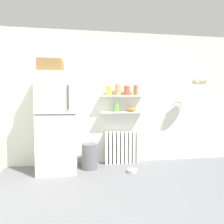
{
  "coord_description": "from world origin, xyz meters",
  "views": [
    {
      "loc": [
        -0.74,
        -1.87,
        1.26
      ],
      "look_at": [
        -0.23,
        1.6,
        1.05
      ],
      "focal_mm": 31.4,
      "sensor_mm": 36.0,
      "label": 1
    }
  ],
  "objects_px": {
    "storage_jar_1": "(118,90)",
    "trash_bin": "(90,156)",
    "refrigerator": "(57,120)",
    "storage_jar_2": "(127,90)",
    "shelf_bowl": "(132,109)",
    "pet_food_bowl": "(132,171)",
    "storage_jar_0": "(109,91)",
    "hanging_fruit_basket": "(199,82)",
    "vase": "(116,107)",
    "radiator": "(122,147)",
    "storage_jar_3": "(136,90)"
  },
  "relations": [
    {
      "from": "storage_jar_3",
      "to": "shelf_bowl",
      "type": "bearing_deg",
      "value": 180.0
    },
    {
      "from": "refrigerator",
      "to": "radiator",
      "type": "height_order",
      "value": "refrigerator"
    },
    {
      "from": "storage_jar_2",
      "to": "storage_jar_3",
      "type": "relative_size",
      "value": 0.93
    },
    {
      "from": "refrigerator",
      "to": "storage_jar_2",
      "type": "relative_size",
      "value": 10.23
    },
    {
      "from": "storage_jar_1",
      "to": "storage_jar_2",
      "type": "bearing_deg",
      "value": 0.0
    },
    {
      "from": "storage_jar_0",
      "to": "hanging_fruit_basket",
      "type": "bearing_deg",
      "value": -8.8
    },
    {
      "from": "storage_jar_2",
      "to": "storage_jar_3",
      "type": "distance_m",
      "value": 0.18
    },
    {
      "from": "storage_jar_0",
      "to": "shelf_bowl",
      "type": "bearing_deg",
      "value": 0.0
    },
    {
      "from": "shelf_bowl",
      "to": "trash_bin",
      "type": "bearing_deg",
      "value": -166.82
    },
    {
      "from": "refrigerator",
      "to": "pet_food_bowl",
      "type": "xyz_separation_m",
      "value": [
        1.29,
        -0.28,
        -0.89
      ]
    },
    {
      "from": "pet_food_bowl",
      "to": "hanging_fruit_basket",
      "type": "xyz_separation_m",
      "value": [
        1.36,
        0.23,
        1.59
      ]
    },
    {
      "from": "shelf_bowl",
      "to": "trash_bin",
      "type": "height_order",
      "value": "shelf_bowl"
    },
    {
      "from": "shelf_bowl",
      "to": "pet_food_bowl",
      "type": "distance_m",
      "value": 1.17
    },
    {
      "from": "refrigerator",
      "to": "pet_food_bowl",
      "type": "distance_m",
      "value": 1.6
    },
    {
      "from": "shelf_bowl",
      "to": "storage_jar_3",
      "type": "bearing_deg",
      "value": -0.0
    },
    {
      "from": "hanging_fruit_basket",
      "to": "storage_jar_1",
      "type": "bearing_deg",
      "value": 170.19
    },
    {
      "from": "trash_bin",
      "to": "hanging_fruit_basket",
      "type": "distance_m",
      "value": 2.51
    },
    {
      "from": "shelf_bowl",
      "to": "pet_food_bowl",
      "type": "height_order",
      "value": "shelf_bowl"
    },
    {
      "from": "storage_jar_1",
      "to": "vase",
      "type": "xyz_separation_m",
      "value": [
        -0.03,
        -0.0,
        -0.34
      ]
    },
    {
      "from": "radiator",
      "to": "storage_jar_1",
      "type": "relative_size",
      "value": 3.26
    },
    {
      "from": "shelf_bowl",
      "to": "trash_bin",
      "type": "xyz_separation_m",
      "value": [
        -0.84,
        -0.2,
        -0.85
      ]
    },
    {
      "from": "radiator",
      "to": "storage_jar_2",
      "type": "bearing_deg",
      "value": -18.54
    },
    {
      "from": "radiator",
      "to": "vase",
      "type": "bearing_deg",
      "value": -165.98
    },
    {
      "from": "storage_jar_1",
      "to": "trash_bin",
      "type": "distance_m",
      "value": 1.37
    },
    {
      "from": "vase",
      "to": "shelf_bowl",
      "type": "relative_size",
      "value": 0.93
    },
    {
      "from": "storage_jar_3",
      "to": "hanging_fruit_basket",
      "type": "relative_size",
      "value": 0.62
    },
    {
      "from": "radiator",
      "to": "pet_food_bowl",
      "type": "relative_size",
      "value": 3.89
    },
    {
      "from": "storage_jar_2",
      "to": "vase",
      "type": "relative_size",
      "value": 1.09
    },
    {
      "from": "storage_jar_1",
      "to": "vase",
      "type": "bearing_deg",
      "value": -180.0
    },
    {
      "from": "vase",
      "to": "shelf_bowl",
      "type": "bearing_deg",
      "value": 0.0
    },
    {
      "from": "storage_jar_2",
      "to": "vase",
      "type": "xyz_separation_m",
      "value": [
        -0.21,
        -0.0,
        -0.33
      ]
    },
    {
      "from": "refrigerator",
      "to": "storage_jar_3",
      "type": "height_order",
      "value": "refrigerator"
    },
    {
      "from": "storage_jar_2",
      "to": "vase",
      "type": "bearing_deg",
      "value": -180.0
    },
    {
      "from": "refrigerator",
      "to": "storage_jar_1",
      "type": "bearing_deg",
      "value": 10.41
    },
    {
      "from": "radiator",
      "to": "storage_jar_3",
      "type": "relative_size",
      "value": 3.36
    },
    {
      "from": "trash_bin",
      "to": "shelf_bowl",
      "type": "bearing_deg",
      "value": 13.18
    },
    {
      "from": "radiator",
      "to": "trash_bin",
      "type": "bearing_deg",
      "value": -160.87
    },
    {
      "from": "storage_jar_3",
      "to": "pet_food_bowl",
      "type": "bearing_deg",
      "value": -110.97
    },
    {
      "from": "radiator",
      "to": "storage_jar_1",
      "type": "xyz_separation_m",
      "value": [
        -0.09,
        -0.03,
        1.14
      ]
    },
    {
      "from": "trash_bin",
      "to": "pet_food_bowl",
      "type": "relative_size",
      "value": 2.61
    },
    {
      "from": "refrigerator",
      "to": "trash_bin",
      "type": "bearing_deg",
      "value": 1.11
    },
    {
      "from": "radiator",
      "to": "trash_bin",
      "type": "relative_size",
      "value": 1.49
    },
    {
      "from": "shelf_bowl",
      "to": "pet_food_bowl",
      "type": "xyz_separation_m",
      "value": [
        -0.1,
        -0.49,
        -1.05
      ]
    },
    {
      "from": "storage_jar_1",
      "to": "hanging_fruit_basket",
      "type": "relative_size",
      "value": 0.64
    },
    {
      "from": "storage_jar_1",
      "to": "hanging_fruit_basket",
      "type": "bearing_deg",
      "value": -9.81
    },
    {
      "from": "radiator",
      "to": "vase",
      "type": "relative_size",
      "value": 3.94
    },
    {
      "from": "radiator",
      "to": "storage_jar_3",
      "type": "height_order",
      "value": "storage_jar_3"
    },
    {
      "from": "storage_jar_2",
      "to": "trash_bin",
      "type": "bearing_deg",
      "value": -165.19
    },
    {
      "from": "storage_jar_0",
      "to": "storage_jar_2",
      "type": "xyz_separation_m",
      "value": [
        0.36,
        0.0,
        0.01
      ]
    },
    {
      "from": "vase",
      "to": "trash_bin",
      "type": "bearing_deg",
      "value": -159.76
    }
  ]
}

